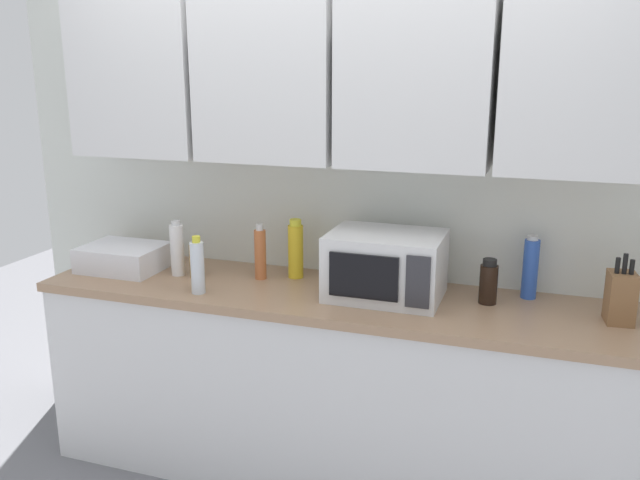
% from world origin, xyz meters
% --- Properties ---
extents(wall_back_with_cabinets, '(3.49, 0.38, 2.60)m').
position_xyz_m(wall_back_with_cabinets, '(0.00, -0.07, 1.58)').
color(wall_back_with_cabinets, silver).
rests_on(wall_back_with_cabinets, ground_plane).
extents(counter_run, '(2.62, 0.63, 0.90)m').
position_xyz_m(counter_run, '(0.00, -0.30, 0.45)').
color(counter_run, silver).
rests_on(counter_run, ground_plane).
extents(microwave, '(0.48, 0.37, 0.28)m').
position_xyz_m(microwave, '(0.24, -0.27, 1.04)').
color(microwave, silver).
rests_on(microwave, counter_run).
extents(dish_rack, '(0.38, 0.30, 0.12)m').
position_xyz_m(dish_rack, '(-1.06, -0.30, 0.96)').
color(dish_rack, silver).
rests_on(dish_rack, counter_run).
extents(knife_block, '(0.11, 0.13, 0.28)m').
position_xyz_m(knife_block, '(1.17, -0.27, 1.00)').
color(knife_block, brown).
rests_on(knife_block, counter_run).
extents(bottle_blue_cleaner, '(0.06, 0.06, 0.27)m').
position_xyz_m(bottle_blue_cleaner, '(0.83, -0.09, 1.03)').
color(bottle_blue_cleaner, '#2D56B7').
rests_on(bottle_blue_cleaner, counter_run).
extents(bottle_spice_jar, '(0.05, 0.05, 0.26)m').
position_xyz_m(bottle_spice_jar, '(-0.37, -0.22, 1.02)').
color(bottle_spice_jar, '#BC6638').
rests_on(bottle_spice_jar, counter_run).
extents(bottle_white_jar, '(0.06, 0.06, 0.26)m').
position_xyz_m(bottle_white_jar, '(-0.76, -0.29, 1.03)').
color(bottle_white_jar, white).
rests_on(bottle_white_jar, counter_run).
extents(bottle_soy_dark, '(0.08, 0.08, 0.19)m').
position_xyz_m(bottle_soy_dark, '(0.67, -0.22, 0.99)').
color(bottle_soy_dark, black).
rests_on(bottle_soy_dark, counter_run).
extents(bottle_yellow_mustard, '(0.07, 0.07, 0.28)m').
position_xyz_m(bottle_yellow_mustard, '(-0.22, -0.14, 1.03)').
color(bottle_yellow_mustard, gold).
rests_on(bottle_yellow_mustard, counter_run).
extents(bottle_amber_vinegar, '(0.07, 0.07, 0.17)m').
position_xyz_m(bottle_amber_vinegar, '(-0.66, -0.29, 0.98)').
color(bottle_amber_vinegar, '#AD701E').
rests_on(bottle_amber_vinegar, counter_run).
extents(bottle_clear_tall, '(0.06, 0.06, 0.26)m').
position_xyz_m(bottle_clear_tall, '(-0.54, -0.49, 1.02)').
color(bottle_clear_tall, silver).
rests_on(bottle_clear_tall, counter_run).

